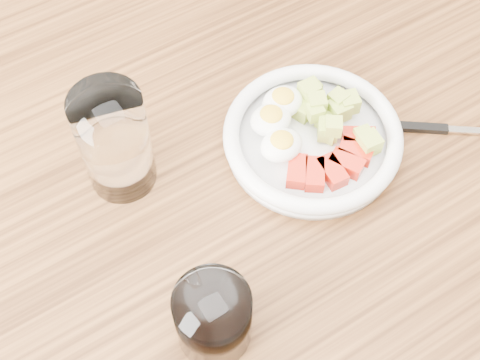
% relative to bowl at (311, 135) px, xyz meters
% --- Properties ---
extents(dining_table, '(1.50, 0.90, 0.77)m').
position_rel_bowl_xyz_m(dining_table, '(-0.10, -0.02, -0.12)').
color(dining_table, brown).
rests_on(dining_table, ground).
extents(bowl, '(0.21, 0.21, 0.05)m').
position_rel_bowl_xyz_m(bowl, '(0.00, 0.00, 0.00)').
color(bowl, white).
rests_on(bowl, dining_table).
extents(fork, '(0.14, 0.11, 0.01)m').
position_rel_bowl_xyz_m(fork, '(0.14, -0.06, -0.01)').
color(fork, black).
rests_on(fork, dining_table).
extents(water_glass, '(0.08, 0.08, 0.14)m').
position_rel_bowl_xyz_m(water_glass, '(-0.21, 0.08, 0.05)').
color(water_glass, white).
rests_on(water_glass, dining_table).
extents(coffee_glass, '(0.07, 0.07, 0.09)m').
position_rel_bowl_xyz_m(coffee_glass, '(-0.21, -0.14, 0.02)').
color(coffee_glass, white).
rests_on(coffee_glass, dining_table).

